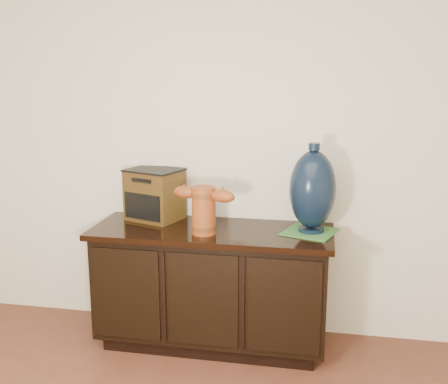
% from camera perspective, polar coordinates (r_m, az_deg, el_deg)
% --- Properties ---
extents(sideboard, '(1.46, 0.56, 0.75)m').
position_cam_1_polar(sideboard, '(3.31, -1.31, -10.14)').
color(sideboard, black).
rests_on(sideboard, ground).
extents(terracotta_vessel, '(0.40, 0.18, 0.28)m').
position_cam_1_polar(terracotta_vessel, '(3.06, -2.23, -1.70)').
color(terracotta_vessel, '#9A461C').
rests_on(terracotta_vessel, sideboard).
extents(tv_radio, '(0.40, 0.36, 0.33)m').
position_cam_1_polar(tv_radio, '(3.39, -7.56, -0.25)').
color(tv_radio, '#432F10').
rests_on(tv_radio, sideboard).
extents(green_mat, '(0.36, 0.36, 0.01)m').
position_cam_1_polar(green_mat, '(3.16, 9.35, -4.29)').
color(green_mat, '#377132').
rests_on(green_mat, sideboard).
extents(lamp_base, '(0.34, 0.34, 0.53)m').
position_cam_1_polar(lamp_base, '(3.09, 9.62, 0.22)').
color(lamp_base, black).
rests_on(lamp_base, green_mat).
extents(spray_can, '(0.06, 0.06, 0.18)m').
position_cam_1_polar(spray_can, '(3.39, -1.84, -1.47)').
color(spray_can, '#560E10').
rests_on(spray_can, sideboard).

